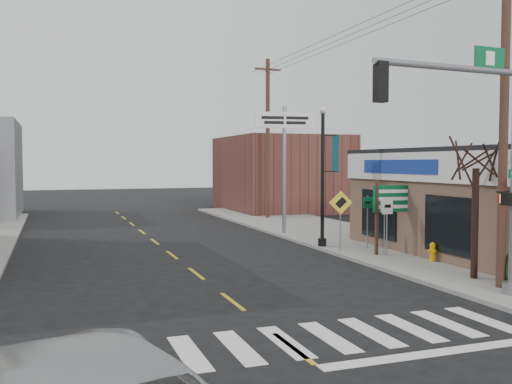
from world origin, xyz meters
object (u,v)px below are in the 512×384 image
object	(u,v)px
bare_tree	(476,148)
utility_pole_far	(268,137)
guide_sign	(392,206)
utility_pole_near	(504,113)
traffic_signal_pole	(494,150)
lamp_post	(324,166)
fire_hydrant	(433,251)
dance_center_sign	(284,137)

from	to	relation	value
bare_tree	utility_pole_far	bearing A→B (deg)	87.35
guide_sign	utility_pole_far	xyz separation A→B (m)	(0.72, 15.31, 3.33)
guide_sign	utility_pole_near	bearing A→B (deg)	-88.09
traffic_signal_pole	utility_pole_far	size ratio (longest dim) A/B	0.64
lamp_post	utility_pole_far	bearing A→B (deg)	98.61
lamp_post	bare_tree	bearing A→B (deg)	-61.38
guide_sign	fire_hydrant	world-z (taller)	guide_sign
fire_hydrant	bare_tree	world-z (taller)	bare_tree
traffic_signal_pole	utility_pole_far	distance (m)	22.34
traffic_signal_pole	lamp_post	size ratio (longest dim) A/B	1.11
traffic_signal_pole	utility_pole_near	size ratio (longest dim) A/B	0.67
dance_center_sign	bare_tree	xyz separation A→B (m)	(1.18, -12.27, -0.82)
fire_hydrant	utility_pole_far	world-z (taller)	utility_pole_far
fire_hydrant	utility_pole_near	bearing A→B (deg)	-101.25
traffic_signal_pole	bare_tree	bearing A→B (deg)	54.81
fire_hydrant	dance_center_sign	size ratio (longest dim) A/B	0.11
dance_center_sign	bare_tree	world-z (taller)	dance_center_sign
lamp_post	utility_pole_near	xyz separation A→B (m)	(1.14, -8.88, 1.53)
fire_hydrant	bare_tree	bearing A→B (deg)	-102.72
lamp_post	bare_tree	size ratio (longest dim) A/B	1.16
guide_sign	utility_pole_far	bearing A→B (deg)	92.88
dance_center_sign	traffic_signal_pole	bearing A→B (deg)	-82.77
lamp_post	utility_pole_far	distance (m)	12.82
utility_pole_near	utility_pole_far	distance (m)	21.41
guide_sign	bare_tree	bearing A→B (deg)	-86.96
traffic_signal_pole	guide_sign	size ratio (longest dim) A/B	2.26
utility_pole_far	guide_sign	bearing A→B (deg)	-95.77
lamp_post	bare_tree	xyz separation A→B (m)	(1.32, -7.61, 0.57)
fire_hydrant	dance_center_sign	distance (m)	10.54
fire_hydrant	lamp_post	bearing A→B (deg)	112.53
traffic_signal_pole	utility_pole_near	distance (m)	1.72
guide_sign	traffic_signal_pole	bearing A→B (deg)	-96.39
utility_pole_near	utility_pole_far	bearing A→B (deg)	88.49
dance_center_sign	utility_pole_far	size ratio (longest dim) A/B	0.62
fire_hydrant	dance_center_sign	world-z (taller)	dance_center_sign
lamp_post	utility_pole_far	xyz separation A→B (m)	(2.25, 12.50, 1.78)
bare_tree	traffic_signal_pole	bearing A→B (deg)	-120.80
guide_sign	bare_tree	xyz separation A→B (m)	(-0.21, -4.79, 2.12)
lamp_post	dance_center_sign	world-z (taller)	dance_center_sign
utility_pole_near	dance_center_sign	bearing A→B (deg)	95.68
bare_tree	utility_pole_near	xyz separation A→B (m)	(-0.18, -1.28, 0.96)
guide_sign	lamp_post	xyz separation A→B (m)	(-1.53, 2.81, 1.55)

